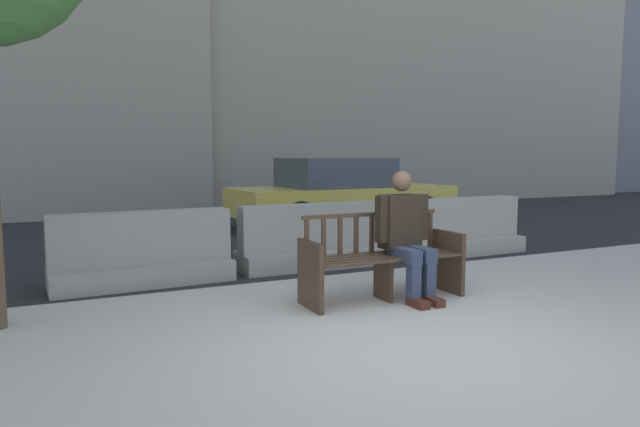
{
  "coord_description": "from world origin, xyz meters",
  "views": [
    {
      "loc": [
        -2.57,
        -3.49,
        1.48
      ],
      "look_at": [
        0.49,
        2.9,
        0.75
      ],
      "focal_mm": 32.0,
      "sensor_mm": 36.0,
      "label": 1
    }
  ],
  "objects_px": {
    "seated_person": "(405,232)",
    "car_taxi_near": "(341,193)",
    "jersey_barrier_centre": "(313,241)",
    "jersey_barrier_left": "(143,255)",
    "street_bench": "(382,261)",
    "jersey_barrier_right": "(460,231)"
  },
  "relations": [
    {
      "from": "jersey_barrier_centre",
      "to": "seated_person",
      "type": "bearing_deg",
      "value": -85.1
    },
    {
      "from": "jersey_barrier_right",
      "to": "jersey_barrier_centre",
      "type": "bearing_deg",
      "value": 179.15
    },
    {
      "from": "street_bench",
      "to": "jersey_barrier_left",
      "type": "height_order",
      "value": "street_bench"
    },
    {
      "from": "jersey_barrier_centre",
      "to": "jersey_barrier_left",
      "type": "distance_m",
      "value": 2.19
    },
    {
      "from": "street_bench",
      "to": "car_taxi_near",
      "type": "relative_size",
      "value": 0.36
    },
    {
      "from": "jersey_barrier_centre",
      "to": "jersey_barrier_right",
      "type": "xyz_separation_m",
      "value": [
        2.41,
        -0.04,
        0.0
      ]
    },
    {
      "from": "jersey_barrier_right",
      "to": "seated_person",
      "type": "bearing_deg",
      "value": -140.4
    },
    {
      "from": "car_taxi_near",
      "to": "jersey_barrier_left",
      "type": "bearing_deg",
      "value": -140.19
    },
    {
      "from": "jersey_barrier_centre",
      "to": "jersey_barrier_left",
      "type": "xyz_separation_m",
      "value": [
        -2.19,
        -0.08,
        0.0
      ]
    },
    {
      "from": "jersey_barrier_left",
      "to": "jersey_barrier_centre",
      "type": "bearing_deg",
      "value": 2.2
    },
    {
      "from": "street_bench",
      "to": "jersey_barrier_centre",
      "type": "distance_m",
      "value": 1.84
    },
    {
      "from": "street_bench",
      "to": "jersey_barrier_centre",
      "type": "xyz_separation_m",
      "value": [
        0.08,
        1.84,
        -0.06
      ]
    },
    {
      "from": "seated_person",
      "to": "car_taxi_near",
      "type": "height_order",
      "value": "car_taxi_near"
    },
    {
      "from": "seated_person",
      "to": "jersey_barrier_left",
      "type": "distance_m",
      "value": 2.99
    },
    {
      "from": "street_bench",
      "to": "jersey_barrier_right",
      "type": "bearing_deg",
      "value": 35.9
    },
    {
      "from": "jersey_barrier_centre",
      "to": "jersey_barrier_right",
      "type": "height_order",
      "value": "same"
    },
    {
      "from": "street_bench",
      "to": "jersey_barrier_left",
      "type": "bearing_deg",
      "value": 140.28
    },
    {
      "from": "jersey_barrier_right",
      "to": "car_taxi_near",
      "type": "xyz_separation_m",
      "value": [
        -0.07,
        3.73,
        0.35
      ]
    },
    {
      "from": "seated_person",
      "to": "jersey_barrier_left",
      "type": "xyz_separation_m",
      "value": [
        -2.35,
        1.81,
        -0.35
      ]
    },
    {
      "from": "car_taxi_near",
      "to": "jersey_barrier_right",
      "type": "bearing_deg",
      "value": -88.93
    },
    {
      "from": "seated_person",
      "to": "jersey_barrier_right",
      "type": "height_order",
      "value": "seated_person"
    },
    {
      "from": "jersey_barrier_left",
      "to": "car_taxi_near",
      "type": "bearing_deg",
      "value": 39.81
    }
  ]
}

